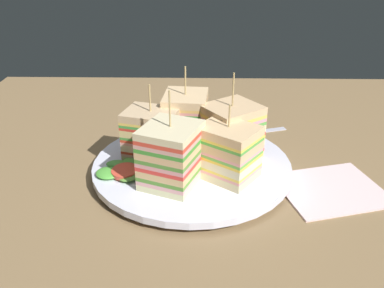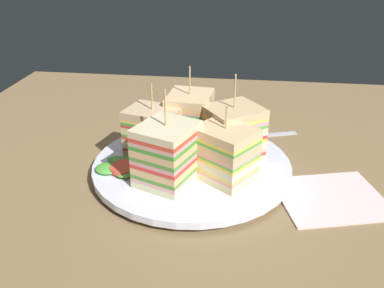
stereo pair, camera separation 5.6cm
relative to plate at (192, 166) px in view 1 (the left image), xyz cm
name	(u,v)px [view 1 (the left image)]	position (x,y,z in cm)	size (l,w,h in cm)	color
ground_plane	(192,178)	(0.00, 0.00, -1.99)	(92.61, 95.30, 1.80)	olive
plate	(192,166)	(0.00, 0.00, 0.00)	(29.04, 29.04, 1.80)	white
sandwich_wedge_0	(152,135)	(1.49, 5.90, 4.42)	(7.67, 8.83, 11.43)	#DEB37F
sandwich_wedge_1	(171,155)	(-5.51, 2.62, 4.82)	(9.47, 9.01, 13.05)	beige
sandwich_wedge_2	(227,152)	(-3.65, -4.87, 4.41)	(9.32, 9.65, 10.55)	beige
sandwich_wedge_3	(231,132)	(2.16, -5.70, 4.73)	(9.83, 10.02, 12.96)	beige
sandwich_wedge_4	(186,120)	(5.99, 1.12, 4.88)	(8.05, 7.07, 12.70)	beige
chip_pile	(193,154)	(1.18, -0.10, 1.46)	(5.41, 7.79, 1.87)	#F0CF74
salad_garnish	(127,168)	(-2.84, 9.17, 1.26)	(7.53, 7.76, 1.27)	#53A242
spoon	(226,134)	(12.65, -5.71, -0.71)	(6.46, 15.58, 1.00)	silver
napkin	(331,188)	(-4.32, -19.40, -0.84)	(11.65, 13.74, 0.50)	silver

